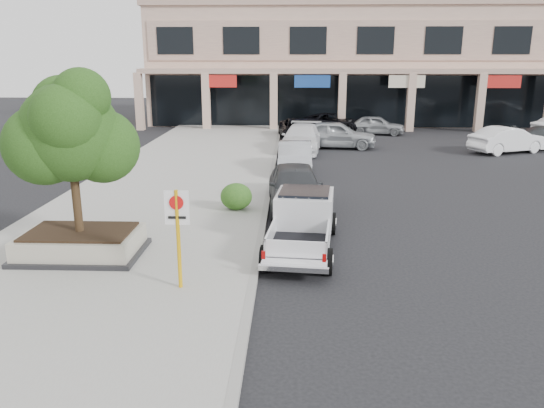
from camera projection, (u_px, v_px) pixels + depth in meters
The scene contains 17 objects.
ground at pixel (316, 272), 13.39m from camera, with size 120.00×120.00×0.00m, color black.
sidewalk at pixel (159, 204), 19.35m from camera, with size 8.00×52.00×0.15m, color gray.
curb at pixel (266, 205), 19.20m from camera, with size 0.20×52.00×0.15m, color gray.
strip_mall at pixel (395, 64), 44.52m from camera, with size 40.55×12.43×9.50m.
planter at pixel (81, 243), 14.10m from camera, with size 3.20×2.20×0.68m.
planter_tree at pixel (77, 132), 13.46m from camera, with size 2.90×2.55×4.00m.
no_parking_sign at pixel (178, 226), 11.78m from camera, with size 0.55×0.09×2.30m.
hedge at pixel (236, 196), 18.28m from camera, with size 1.10×0.99×0.94m, color #1C4B15.
pickup_truck at pixel (302, 224), 14.72m from camera, with size 1.81×4.89×1.54m, color silver, non-canonical shape.
curb_car_a at pixel (295, 187), 18.92m from camera, with size 1.88×4.67×1.59m, color #313336.
curb_car_b at pixel (295, 158), 24.80m from camera, with size 1.52×4.36×1.44m, color #A8AAB0.
curb_car_c at pixel (302, 139), 30.36m from camera, with size 2.16×5.32×1.54m, color silver.
curb_car_d at pixel (298, 129), 34.93m from camera, with size 2.30×4.99×1.39m, color black.
lot_car_a at pixel (336, 134), 31.68m from camera, with size 1.92×4.77×1.62m, color #AAAEB2.
lot_car_b at pixel (508, 140), 30.10m from camera, with size 1.57×4.51×1.48m, color white.
lot_car_d at pixel (333, 123), 38.53m from camera, with size 2.28×4.94×1.37m, color black.
lot_car_e at pixel (376, 125), 37.32m from camera, with size 1.59×3.95×1.35m, color #989C9F.
Camera 1 is at (-0.66, -12.48, 5.24)m, focal length 35.00 mm.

